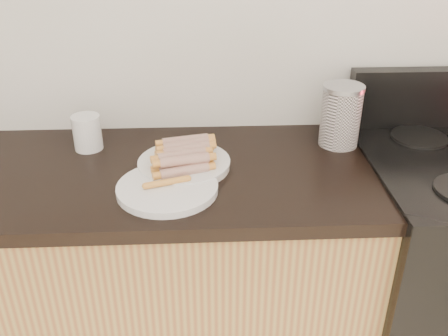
{
  "coord_description": "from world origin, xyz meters",
  "views": [
    {
      "loc": [
        -0.1,
        0.39,
        1.61
      ],
      "look_at": [
        -0.04,
        1.62,
        0.94
      ],
      "focal_mm": 40.0,
      "sensor_mm": 36.0,
      "label": 1
    }
  ],
  "objects_px": {
    "main_plate": "(184,165)",
    "canister": "(341,115)",
    "side_plate": "(167,188)",
    "mug": "(87,133)"
  },
  "relations": [
    {
      "from": "side_plate",
      "to": "mug",
      "type": "xyz_separation_m",
      "value": [
        -0.27,
        0.28,
        0.05
      ]
    },
    {
      "from": "side_plate",
      "to": "canister",
      "type": "distance_m",
      "value": 0.61
    },
    {
      "from": "side_plate",
      "to": "canister",
      "type": "bearing_deg",
      "value": 26.97
    },
    {
      "from": "side_plate",
      "to": "main_plate",
      "type": "bearing_deg",
      "value": 72.44
    },
    {
      "from": "canister",
      "to": "mug",
      "type": "xyz_separation_m",
      "value": [
        -0.81,
        0.01,
        -0.04
      ]
    },
    {
      "from": "main_plate",
      "to": "canister",
      "type": "distance_m",
      "value": 0.52
    },
    {
      "from": "main_plate",
      "to": "canister",
      "type": "relative_size",
      "value": 1.35
    },
    {
      "from": "side_plate",
      "to": "mug",
      "type": "height_order",
      "value": "mug"
    },
    {
      "from": "main_plate",
      "to": "mug",
      "type": "distance_m",
      "value": 0.34
    },
    {
      "from": "main_plate",
      "to": "canister",
      "type": "height_order",
      "value": "canister"
    }
  ]
}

